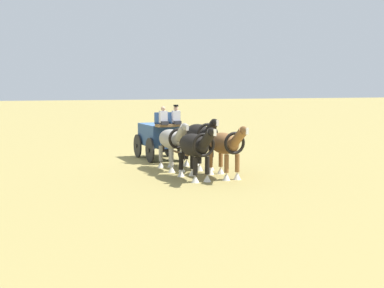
{
  "coord_description": "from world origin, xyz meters",
  "views": [
    {
      "loc": [
        26.3,
        -7.46,
        3.7
      ],
      "look_at": [
        4.37,
        0.21,
        1.2
      ],
      "focal_mm": 51.43,
      "sensor_mm": 36.0,
      "label": 1
    }
  ],
  "objects": [
    {
      "name": "ground_plane",
      "position": [
        0.0,
        0.0,
        0.0
      ],
      "size": [
        220.0,
        220.0,
        0.0
      ],
      "primitive_type": "plane",
      "color": "#9E8C4C"
    },
    {
      "name": "draft_horse_lead_near",
      "position": [
        6.19,
        0.98,
        1.32
      ],
      "size": [
        3.22,
        0.98,
        2.18
      ],
      "color": "brown",
      "rests_on": "ground"
    },
    {
      "name": "draft_horse_rear_off",
      "position": [
        3.67,
        -0.46,
        1.3
      ],
      "size": [
        3.07,
        0.97,
        2.16
      ],
      "color": "#9E998E",
      "rests_on": "ground"
    },
    {
      "name": "draft_horse_rear_near",
      "position": [
        3.57,
        0.84,
        1.43
      ],
      "size": [
        3.24,
        1.1,
        2.31
      ],
      "color": "black",
      "rests_on": "ground"
    },
    {
      "name": "show_wagon",
      "position": [
        0.17,
        0.01,
        1.2
      ],
      "size": [
        5.54,
        1.95,
        2.77
      ],
      "color": "#2D4C7A",
      "rests_on": "ground"
    },
    {
      "name": "draft_horse_lead_off",
      "position": [
        6.25,
        -0.32,
        1.31
      ],
      "size": [
        3.22,
        1.02,
        2.16
      ],
      "color": "black",
      "rests_on": "ground"
    }
  ]
}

